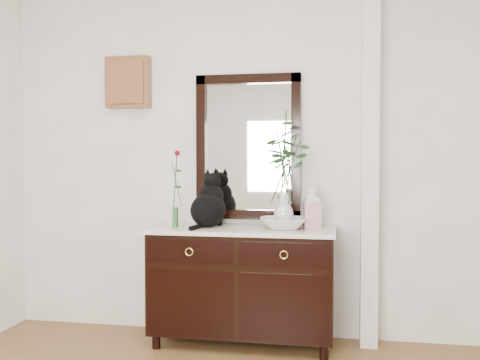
% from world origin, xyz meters
% --- Properties ---
extents(wall_back, '(3.60, 0.04, 2.70)m').
position_xyz_m(wall_back, '(0.00, 1.98, 1.35)').
color(wall_back, white).
rests_on(wall_back, ground).
extents(pilaster, '(0.12, 0.20, 2.70)m').
position_xyz_m(pilaster, '(1.00, 1.90, 1.35)').
color(pilaster, white).
rests_on(pilaster, ground).
extents(sideboard, '(1.33, 0.52, 0.82)m').
position_xyz_m(sideboard, '(0.10, 1.73, 0.47)').
color(sideboard, black).
rests_on(sideboard, ground).
extents(wall_mirror, '(0.80, 0.06, 1.10)m').
position_xyz_m(wall_mirror, '(0.10, 1.97, 1.44)').
color(wall_mirror, black).
rests_on(wall_mirror, wall_back).
extents(key_cabinet, '(0.35, 0.10, 0.40)m').
position_xyz_m(key_cabinet, '(-0.85, 1.94, 1.95)').
color(key_cabinet, brown).
rests_on(key_cabinet, wall_back).
extents(cat, '(0.34, 0.39, 0.41)m').
position_xyz_m(cat, '(-0.16, 1.76, 1.05)').
color(cat, black).
rests_on(cat, sideboard).
extents(lotus_bowl, '(0.37, 0.37, 0.08)m').
position_xyz_m(lotus_bowl, '(0.40, 1.72, 0.89)').
color(lotus_bowl, silver).
rests_on(lotus_bowl, sideboard).
extents(vase_branches, '(0.53, 0.53, 0.84)m').
position_xyz_m(vase_branches, '(0.40, 1.72, 1.29)').
color(vase_branches, silver).
rests_on(vase_branches, lotus_bowl).
extents(bud_vase_rose, '(0.09, 0.09, 0.57)m').
position_xyz_m(bud_vase_rose, '(-0.39, 1.68, 1.13)').
color(bud_vase_rose, '#2E6330').
rests_on(bud_vase_rose, sideboard).
extents(ginger_jar, '(0.14, 0.14, 0.31)m').
position_xyz_m(ginger_jar, '(0.59, 1.76, 1.01)').
color(ginger_jar, white).
rests_on(ginger_jar, sideboard).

